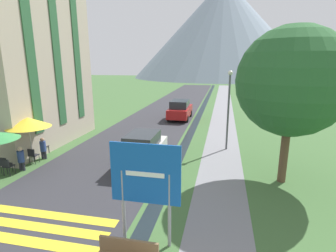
# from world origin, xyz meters

# --- Properties ---
(ground_plane) EXTENTS (160.00, 160.00, 0.00)m
(ground_plane) POSITION_xyz_m (0.00, 20.00, 0.00)
(ground_plane) COLOR #3D6033
(road) EXTENTS (6.40, 60.00, 0.01)m
(road) POSITION_xyz_m (-2.50, 30.00, 0.00)
(road) COLOR #2D2D33
(road) RESTS_ON ground_plane
(footpath) EXTENTS (2.20, 60.00, 0.01)m
(footpath) POSITION_xyz_m (3.60, 30.00, 0.00)
(footpath) COLOR slate
(footpath) RESTS_ON ground_plane
(drainage_channel) EXTENTS (0.60, 60.00, 0.00)m
(drainage_channel) POSITION_xyz_m (1.20, 30.00, 0.00)
(drainage_channel) COLOR black
(drainage_channel) RESTS_ON ground_plane
(crosswalk_marking) EXTENTS (5.44, 1.84, 0.01)m
(crosswalk_marking) POSITION_xyz_m (-2.50, 3.72, 0.01)
(crosswalk_marking) COLOR yellow
(crosswalk_marking) RESTS_ON ground_plane
(mountain_distant) EXTENTS (61.26, 61.26, 32.40)m
(mountain_distant) POSITION_xyz_m (2.22, 94.44, 16.20)
(mountain_distant) COLOR gray
(mountain_distant) RESTS_ON ground_plane
(hotel_building) EXTENTS (6.05, 8.87, 11.34)m
(hotel_building) POSITION_xyz_m (-9.39, 12.00, 6.11)
(hotel_building) COLOR tan
(hotel_building) RESTS_ON ground_plane
(road_sign) EXTENTS (2.07, 0.11, 3.17)m
(road_sign) POSITION_xyz_m (1.48, 3.72, 2.05)
(road_sign) COLOR gray
(road_sign) RESTS_ON ground_plane
(parked_car_near) EXTENTS (1.81, 3.87, 1.82)m
(parked_car_near) POSITION_xyz_m (-0.40, 9.52, 0.91)
(parked_car_near) COLOR silver
(parked_car_near) RESTS_ON ground_plane
(parked_car_far) EXTENTS (1.96, 4.31, 1.82)m
(parked_car_far) POSITION_xyz_m (-0.45, 21.52, 0.91)
(parked_car_far) COLOR #A31919
(parked_car_far) RESTS_ON ground_plane
(cafe_chair_near_right) EXTENTS (0.40, 0.40, 0.85)m
(cafe_chair_near_right) POSITION_xyz_m (-6.78, 7.19, 0.51)
(cafe_chair_near_right) COLOR #232328
(cafe_chair_near_right) RESTS_ON ground_plane
(cafe_chair_near_left) EXTENTS (0.40, 0.40, 0.85)m
(cafe_chair_near_left) POSITION_xyz_m (-6.47, 7.02, 0.51)
(cafe_chair_near_left) COLOR #232328
(cafe_chair_near_left) RESTS_ON ground_plane
(cafe_chair_middle) EXTENTS (0.40, 0.40, 0.85)m
(cafe_chair_middle) POSITION_xyz_m (-6.33, 8.60, 0.51)
(cafe_chair_middle) COLOR #232328
(cafe_chair_middle) RESTS_ON ground_plane
(cafe_chair_far_left) EXTENTS (0.40, 0.40, 0.85)m
(cafe_chair_far_left) POSITION_xyz_m (-6.78, 10.05, 0.51)
(cafe_chair_far_left) COLOR #232328
(cafe_chair_far_left) RESTS_ON ground_plane
(cafe_chair_far_right) EXTENTS (0.40, 0.40, 0.85)m
(cafe_chair_far_right) POSITION_xyz_m (-6.87, 10.19, 0.51)
(cafe_chair_far_right) COLOR #232328
(cafe_chair_far_right) RESTS_ON ground_plane
(cafe_umbrella_middle_yellow) EXTENTS (2.24, 2.24, 2.55)m
(cafe_umbrella_middle_yellow) POSITION_xyz_m (-6.37, 8.61, 2.28)
(cafe_umbrella_middle_yellow) COLOR #B7B2A8
(cafe_umbrella_middle_yellow) RESTS_ON ground_plane
(person_seated_near) EXTENTS (0.32, 0.32, 1.25)m
(person_seated_near) POSITION_xyz_m (-6.25, 7.68, 0.69)
(person_seated_near) COLOR #282833
(person_seated_near) RESTS_ON ground_plane
(person_seated_far) EXTENTS (0.32, 0.32, 1.24)m
(person_seated_far) POSITION_xyz_m (-6.24, 9.35, 0.69)
(person_seated_far) COLOR #282833
(person_seated_far) RESTS_ON ground_plane
(streetlamp) EXTENTS (0.28, 0.28, 4.86)m
(streetlamp) POSITION_xyz_m (3.88, 13.25, 2.90)
(streetlamp) COLOR #515156
(streetlamp) RESTS_ON ground_plane
(tree_by_path) EXTENTS (4.67, 4.67, 6.89)m
(tree_by_path) POSITION_xyz_m (6.35, 9.09, 4.54)
(tree_by_path) COLOR brown
(tree_by_path) RESTS_ON ground_plane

